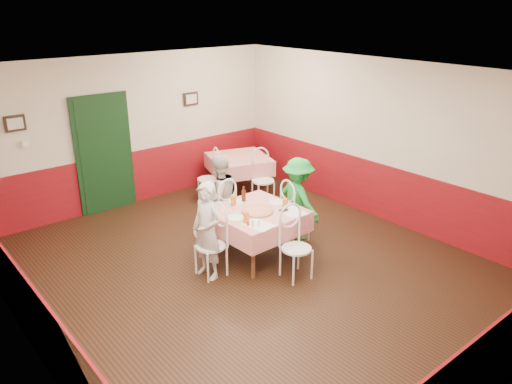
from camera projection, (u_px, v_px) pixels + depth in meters
floor at (250, 269)px, 7.29m from camera, size 7.00×7.00×0.00m
ceiling at (249, 75)px, 6.29m from camera, size 7.00×7.00×0.00m
back_wall at (132, 131)px, 9.30m from camera, size 6.00×0.10×2.80m
front_wall at (506, 284)px, 4.27m from camera, size 6.00×0.10×2.80m
left_wall at (17, 243)px, 5.00m from camera, size 0.10×7.00×2.80m
right_wall at (385, 142)px, 8.57m from camera, size 0.10×7.00×2.80m
wainscot_back at (136, 176)px, 9.62m from camera, size 6.00×0.03×1.00m
wainscot_front at (486, 368)px, 4.61m from camera, size 6.00×0.03×1.00m
wainscot_left at (33, 318)px, 5.33m from camera, size 0.03×7.00×1.00m
wainscot_right at (380, 191)px, 8.89m from camera, size 0.03×7.00×1.00m
door at (104, 155)px, 9.04m from camera, size 0.96×0.06×2.10m
picture_left at (15, 123)px, 7.91m from camera, size 0.32×0.03×0.26m
picture_right at (191, 99)px, 9.88m from camera, size 0.32×0.03×0.26m
thermostat at (25, 144)px, 8.10m from camera, size 0.10×0.03×0.10m
main_table at (256, 234)px, 7.55m from camera, size 1.26×1.26×0.77m
second_table at (239, 175)px, 10.09m from camera, size 1.41×1.41×0.77m
chair_left at (211, 246)px, 7.00m from camera, size 0.43×0.43×0.90m
chair_right at (295, 214)px, 8.05m from camera, size 0.45×0.45×0.90m
chair_far at (221, 212)px, 8.12m from camera, size 0.43×0.43×0.90m
chair_near at (296, 249)px, 6.93m from camera, size 0.47×0.47×0.90m
chair_second_a at (208, 179)px, 9.61m from camera, size 0.53×0.53×0.90m
chair_second_b at (263, 181)px, 9.52m from camera, size 0.53×0.53×0.90m
pizza at (257, 211)px, 7.34m from camera, size 0.48×0.48×0.03m
plate_left at (235, 218)px, 7.13m from camera, size 0.26×0.26×0.01m
plate_right at (277, 203)px, 7.67m from camera, size 0.26×0.26×0.01m
plate_far at (237, 202)px, 7.67m from camera, size 0.26×0.26×0.01m
glass_a at (246, 218)px, 6.97m from camera, size 0.09×0.09×0.16m
glass_b at (285, 203)px, 7.48m from camera, size 0.08×0.08×0.14m
glass_c at (233, 200)px, 7.57m from camera, size 0.09×0.09×0.15m
beer_bottle at (244, 195)px, 7.67m from camera, size 0.07×0.07×0.23m
shaker_a at (253, 224)px, 6.84m from camera, size 0.04×0.04×0.09m
shaker_b at (258, 223)px, 6.86m from camera, size 0.04×0.04×0.09m
shaker_c at (248, 223)px, 6.88m from camera, size 0.04×0.04×0.09m
menu_left at (258, 225)px, 6.92m from camera, size 0.36×0.45×0.00m
menu_right at (293, 212)px, 7.36m from camera, size 0.37×0.45×0.00m
wallet at (283, 210)px, 7.39m from camera, size 0.11×0.09×0.02m
diner_left at (207, 231)px, 6.88m from camera, size 0.42×0.56×1.41m
diner_far at (219, 197)px, 8.06m from camera, size 0.69×0.55×1.41m
diner_right at (298, 200)px, 7.99m from camera, size 0.56×0.92×1.38m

